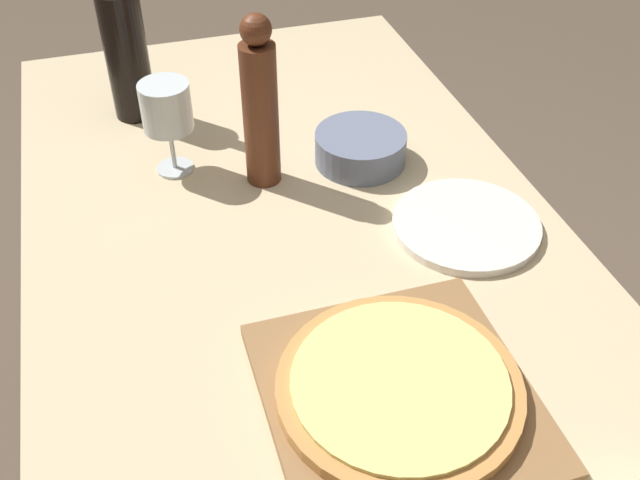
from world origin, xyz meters
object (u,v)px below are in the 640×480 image
Objects in this scene: pizza at (399,387)px; wine_bottle at (125,44)px; small_bowl at (360,148)px; wine_glass at (166,109)px; pepper_mill at (260,106)px.

wine_bottle reaches higher than pizza.
wine_glass is at bearing 167.55° from small_bowl.
wine_glass is (-0.14, 0.07, -0.02)m from pepper_mill.
pepper_mill is at bearing -179.33° from small_bowl.
pepper_mill is (0.18, -0.28, -0.00)m from wine_bottle.
pizza is 0.87× the size of wine_bottle.
pepper_mill is at bearing -26.85° from wine_glass.
wine_glass is (0.04, -0.21, -0.02)m from wine_bottle.
wine_bottle is (-0.22, 0.77, 0.11)m from pizza.
small_bowl is (0.31, -0.07, -0.09)m from wine_glass.
pizza is 1.88× the size of small_bowl.
pizza is 0.60m from wine_glass.
wine_glass is 1.03× the size of small_bowl.
wine_bottle is at bearing 123.23° from pepper_mill.
wine_bottle is 0.33m from pepper_mill.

